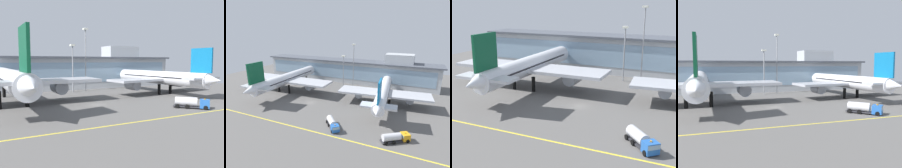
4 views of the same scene
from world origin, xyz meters
TOP-DOWN VIEW (x-y plane):
  - ground_plane at (0.00, 0.00)m, footprint 180.00×180.00m
  - taxiway_centreline_stripe at (0.00, -22.00)m, footprint 144.00×0.50m
  - terminal_building at (1.57, 42.79)m, footprint 116.37×14.00m
  - airliner_near_left at (-21.32, 9.53)m, footprint 50.47×58.06m
  - airliner_near_right at (31.59, 11.26)m, footprint 41.43×51.45m
  - fuel_tanker_truck at (19.67, -16.91)m, footprint 7.79×8.40m
  - apron_light_mast_west at (9.79, 31.41)m, footprint 1.80×1.80m
  - apron_light_mast_centre at (3.86, 30.40)m, footprint 1.80×1.80m

SIDE VIEW (x-z plane):
  - ground_plane at x=0.00m, z-range 0.00..0.00m
  - taxiway_centreline_stripe at x=0.00m, z-range 0.00..0.01m
  - fuel_tanker_truck at x=19.67m, z-range 0.06..2.96m
  - airliner_near_right at x=31.59m, z-range -2.23..14.19m
  - airliner_near_left at x=-21.32m, z-range -2.62..16.73m
  - terminal_building at x=1.57m, z-range -2.10..17.34m
  - apron_light_mast_centre at x=3.86m, z-range 3.35..22.20m
  - apron_light_mast_west at x=9.79m, z-range 3.74..29.29m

